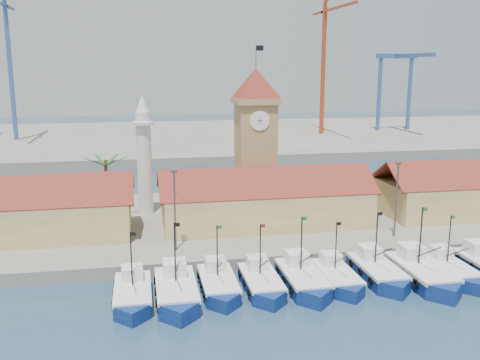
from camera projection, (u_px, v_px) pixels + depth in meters
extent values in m
plane|color=#1B3749|center=(313.00, 299.00, 50.14)|extent=(400.00, 400.00, 0.00)
cube|color=gray|center=(258.00, 221.00, 73.06)|extent=(140.00, 32.00, 1.50)
cube|color=gray|center=(194.00, 138.00, 155.68)|extent=(240.00, 80.00, 2.00)
cube|color=navy|center=(133.00, 297.00, 49.60)|extent=(3.30, 7.47, 1.70)
cube|color=navy|center=(133.00, 315.00, 46.01)|extent=(3.30, 3.30, 1.70)
cube|color=silver|center=(133.00, 288.00, 49.43)|extent=(3.37, 7.68, 0.33)
cube|color=silver|center=(132.00, 273.00, 51.07)|extent=(1.98, 2.08, 1.32)
cylinder|color=black|center=(131.00, 260.00, 49.33)|extent=(0.13, 0.13, 5.29)
cube|color=black|center=(133.00, 234.00, 48.86)|extent=(0.47, 0.02, 0.33)
cube|color=navy|center=(176.00, 294.00, 50.08)|extent=(3.67, 8.31, 1.89)
cube|color=navy|center=(180.00, 314.00, 46.08)|extent=(3.67, 3.67, 1.89)
cube|color=silver|center=(176.00, 285.00, 49.88)|extent=(3.75, 8.54, 0.37)
cube|color=silver|center=(174.00, 268.00, 51.70)|extent=(2.20, 2.31, 1.47)
cylinder|color=black|center=(175.00, 253.00, 49.77)|extent=(0.15, 0.15, 5.88)
cube|color=black|center=(177.00, 225.00, 49.25)|extent=(0.52, 0.02, 0.37)
cube|color=navy|center=(218.00, 287.00, 51.89)|extent=(3.26, 7.39, 1.68)
cube|color=navy|center=(224.00, 303.00, 48.34)|extent=(3.26, 3.26, 1.68)
cube|color=silver|center=(218.00, 279.00, 51.71)|extent=(3.33, 7.59, 0.33)
cube|color=silver|center=(215.00, 265.00, 53.33)|extent=(1.96, 2.05, 1.31)
cylinder|color=black|center=(217.00, 251.00, 51.62)|extent=(0.13, 0.13, 5.22)
cube|color=#197226|center=(219.00, 227.00, 51.15)|extent=(0.47, 0.02, 0.33)
cube|color=navy|center=(261.00, 285.00, 52.32)|extent=(3.27, 7.39, 1.68)
cube|color=navy|center=(270.00, 301.00, 48.77)|extent=(3.27, 3.27, 1.68)
cube|color=silver|center=(261.00, 277.00, 52.15)|extent=(3.33, 7.60, 0.33)
cube|color=silver|center=(257.00, 263.00, 53.77)|extent=(1.96, 2.05, 1.31)
cylinder|color=black|center=(260.00, 250.00, 52.05)|extent=(0.13, 0.13, 5.23)
cube|color=#A5140F|center=(263.00, 226.00, 51.59)|extent=(0.47, 0.02, 0.33)
cube|color=navy|center=(302.00, 282.00, 53.01)|extent=(3.54, 8.01, 1.82)
cube|color=navy|center=(315.00, 299.00, 49.17)|extent=(3.54, 3.54, 1.82)
cube|color=silver|center=(302.00, 273.00, 52.82)|extent=(3.61, 8.23, 0.35)
cube|color=silver|center=(297.00, 258.00, 54.58)|extent=(2.12, 2.22, 1.42)
cylinder|color=black|center=(301.00, 244.00, 52.72)|extent=(0.14, 0.14, 5.66)
cube|color=#197226|center=(304.00, 218.00, 52.22)|extent=(0.51, 0.02, 0.35)
cube|color=navy|center=(336.00, 279.00, 53.75)|extent=(3.16, 7.15, 1.63)
cube|color=navy|center=(350.00, 294.00, 50.31)|extent=(3.16, 3.16, 1.63)
cube|color=silver|center=(337.00, 272.00, 53.58)|extent=(3.22, 7.35, 0.32)
cube|color=silver|center=(331.00, 259.00, 55.15)|extent=(1.90, 1.99, 1.26)
cylinder|color=black|center=(336.00, 246.00, 53.49)|extent=(0.13, 0.13, 5.06)
cube|color=black|center=(339.00, 224.00, 53.04)|extent=(0.45, 0.02, 0.32)
cube|color=navy|center=(377.00, 274.00, 54.97)|extent=(3.49, 7.90, 1.80)
cube|color=navy|center=(394.00, 289.00, 51.17)|extent=(3.49, 3.49, 1.80)
cube|color=silver|center=(377.00, 266.00, 54.78)|extent=(3.56, 8.12, 0.35)
cube|color=silver|center=(369.00, 252.00, 56.51)|extent=(2.09, 2.19, 1.40)
cylinder|color=black|center=(376.00, 238.00, 54.68)|extent=(0.14, 0.14, 5.58)
cube|color=black|center=(380.00, 214.00, 54.18)|extent=(0.50, 0.02, 0.35)
cube|color=navy|center=(421.00, 276.00, 54.34)|extent=(3.82, 8.65, 1.97)
cube|color=navy|center=(444.00, 293.00, 50.18)|extent=(3.82, 3.82, 1.97)
cube|color=silver|center=(421.00, 267.00, 54.13)|extent=(3.90, 8.89, 0.38)
cube|color=silver|center=(411.00, 252.00, 56.03)|extent=(2.29, 2.40, 1.53)
cylinder|color=black|center=(421.00, 236.00, 54.02)|extent=(0.15, 0.15, 6.12)
cube|color=#197226|center=(425.00, 209.00, 53.48)|extent=(0.55, 0.02, 0.38)
cube|color=navy|center=(449.00, 272.00, 55.53)|extent=(3.24, 7.33, 1.67)
cube|color=navy|center=(470.00, 286.00, 52.01)|extent=(3.24, 3.24, 1.67)
cube|color=silver|center=(450.00, 265.00, 55.36)|extent=(3.30, 7.53, 0.32)
cube|color=silver|center=(441.00, 252.00, 56.96)|extent=(1.94, 2.04, 1.30)
cylinder|color=black|center=(449.00, 240.00, 55.26)|extent=(0.13, 0.13, 5.18)
cube|color=#197226|center=(453.00, 217.00, 54.80)|extent=(0.46, 0.02, 0.32)
cube|color=silver|center=(478.00, 248.00, 57.81)|extent=(2.12, 2.22, 1.41)
cube|color=#E4C17D|center=(0.00, 220.00, 62.82)|extent=(30.00, 10.00, 4.50)
cube|color=#963726|center=(2.00, 184.00, 64.44)|extent=(31.20, 5.13, 3.21)
cube|color=#E4C17D|center=(265.00, 207.00, 68.59)|extent=(26.00, 10.00, 4.50)
cube|color=#963726|center=(270.00, 183.00, 65.40)|extent=(27.04, 5.13, 3.21)
cube|color=#963726|center=(261.00, 175.00, 70.21)|extent=(27.04, 5.13, 3.21)
cube|color=#963726|center=(480.00, 166.00, 75.98)|extent=(31.20, 5.13, 3.21)
cube|color=#9D7D51|center=(255.00, 159.00, 73.26)|extent=(5.00, 5.00, 15.00)
cube|color=#9D7D51|center=(256.00, 101.00, 71.61)|extent=(5.80, 5.80, 0.80)
pyramid|color=#963726|center=(256.00, 83.00, 71.13)|extent=(5.80, 5.80, 4.00)
cylinder|color=white|center=(260.00, 121.00, 69.66)|extent=(2.60, 0.15, 2.60)
cube|color=black|center=(260.00, 121.00, 69.59)|extent=(0.08, 0.02, 1.00)
cube|color=black|center=(260.00, 121.00, 69.59)|extent=(0.80, 0.02, 0.08)
cylinder|color=#3F3F44|center=(256.00, 57.00, 70.40)|extent=(0.10, 0.10, 3.00)
cube|color=black|center=(260.00, 48.00, 70.26)|extent=(1.00, 0.03, 0.70)
cylinder|color=silver|center=(144.00, 164.00, 72.58)|extent=(2.00, 2.00, 14.00)
cylinder|color=silver|center=(143.00, 123.00, 71.44)|extent=(3.00, 3.00, 0.40)
cone|color=silver|center=(142.00, 104.00, 70.90)|extent=(1.80, 1.80, 2.40)
cylinder|color=brown|center=(107.00, 190.00, 70.39)|extent=(0.44, 0.44, 8.00)
cube|color=#216125|center=(117.00, 161.00, 69.85)|extent=(2.80, 0.35, 1.18)
cube|color=#216125|center=(111.00, 160.00, 70.89)|extent=(1.71, 2.60, 1.18)
cube|color=#216125|center=(101.00, 160.00, 70.63)|extent=(1.71, 2.60, 1.18)
cube|color=#216125|center=(94.00, 162.00, 69.34)|extent=(2.80, 0.35, 1.18)
cube|color=#216125|center=(99.00, 163.00, 68.30)|extent=(1.71, 2.60, 1.18)
cube|color=#216125|center=(111.00, 163.00, 68.56)|extent=(1.71, 2.60, 1.18)
cylinder|color=#3F3F44|center=(175.00, 211.00, 58.27)|extent=(0.20, 0.20, 9.00)
cube|color=#3F3F44|center=(174.00, 171.00, 57.35)|extent=(0.70, 0.25, 0.25)
cylinder|color=#3F3F44|center=(396.00, 200.00, 62.95)|extent=(0.20, 0.20, 9.00)
cube|color=#3F3F44|center=(399.00, 163.00, 62.03)|extent=(0.70, 0.25, 0.25)
cube|color=#32559B|center=(11.00, 72.00, 141.07)|extent=(1.00, 1.00, 35.83)
cube|color=#32559B|center=(9.00, 7.00, 142.34)|extent=(0.60, 10.00, 0.60)
cube|color=#A53619|center=(323.00, 72.00, 153.61)|extent=(1.00, 1.00, 35.61)
cube|color=#A53619|center=(338.00, 7.00, 140.35)|extent=(0.60, 25.37, 0.60)
cube|color=#A53619|center=(319.00, 13.00, 154.92)|extent=(0.60, 10.00, 0.60)
cube|color=#32559B|center=(379.00, 94.00, 163.44)|extent=(0.90, 0.90, 22.00)
cube|color=#32559B|center=(409.00, 94.00, 165.25)|extent=(0.90, 0.90, 22.00)
cube|color=#32559B|center=(397.00, 56.00, 161.95)|extent=(13.00, 1.40, 1.40)
cube|color=#32559B|center=(413.00, 55.00, 152.33)|extent=(1.40, 22.00, 1.00)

